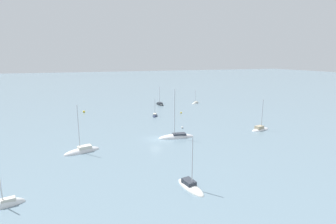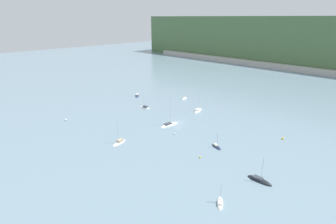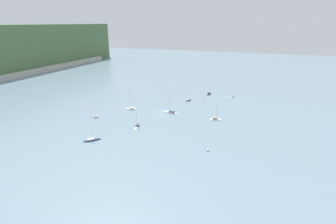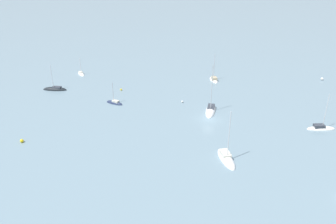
{
  "view_description": "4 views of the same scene",
  "coord_description": "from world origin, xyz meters",
  "px_view_note": "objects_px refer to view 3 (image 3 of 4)",
  "views": [
    {
      "loc": [
        -55.92,
        17.31,
        18.76
      ],
      "look_at": [
        17.48,
        -9.4,
        2.38
      ],
      "focal_mm": 28.0,
      "sensor_mm": 36.0,
      "label": 1
    },
    {
      "loc": [
        67.2,
        -73.95,
        40.79
      ],
      "look_at": [
        -9.16,
        3.09,
        1.42
      ],
      "focal_mm": 28.0,
      "sensor_mm": 36.0,
      "label": 2
    },
    {
      "loc": [
        -118.62,
        -48.51,
        43.86
      ],
      "look_at": [
        -7.12,
        -5.97,
        2.78
      ],
      "focal_mm": 28.0,
      "sensor_mm": 36.0,
      "label": 3
    },
    {
      "loc": [
        2.27,
        67.8,
        32.12
      ],
      "look_at": [
        9.04,
        2.85,
        2.77
      ],
      "focal_mm": 35.0,
      "sensor_mm": 36.0,
      "label": 4
    }
  ],
  "objects_px": {
    "sailboat_4": "(171,113)",
    "mooring_buoy_1": "(205,102)",
    "sailboat_0": "(131,109)",
    "sailboat_5": "(96,118)",
    "mooring_buoy_3": "(163,92)",
    "mooring_buoy_0": "(208,150)",
    "sailboat_1": "(232,97)",
    "sailboat_8": "(92,140)",
    "mooring_buoy_2": "(184,109)",
    "sailboat_3": "(209,94)",
    "sailboat_6": "(216,119)",
    "sailboat_7": "(137,127)",
    "sailboat_2": "(189,101)"
  },
  "relations": [
    {
      "from": "sailboat_8",
      "to": "sailboat_2",
      "type": "bearing_deg",
      "value": 27.62
    },
    {
      "from": "sailboat_0",
      "to": "mooring_buoy_0",
      "type": "height_order",
      "value": "sailboat_0"
    },
    {
      "from": "mooring_buoy_2",
      "to": "mooring_buoy_3",
      "type": "distance_m",
      "value": 38.62
    },
    {
      "from": "sailboat_0",
      "to": "sailboat_7",
      "type": "xyz_separation_m",
      "value": [
        -20.9,
        -14.32,
        0.02
      ]
    },
    {
      "from": "sailboat_3",
      "to": "sailboat_7",
      "type": "height_order",
      "value": "sailboat_7"
    },
    {
      "from": "sailboat_5",
      "to": "mooring_buoy_3",
      "type": "relative_size",
      "value": 9.91
    },
    {
      "from": "sailboat_4",
      "to": "mooring_buoy_1",
      "type": "bearing_deg",
      "value": -108.8
    },
    {
      "from": "sailboat_5",
      "to": "mooring_buoy_0",
      "type": "relative_size",
      "value": 8.56
    },
    {
      "from": "mooring_buoy_0",
      "to": "mooring_buoy_2",
      "type": "relative_size",
      "value": 1.55
    },
    {
      "from": "mooring_buoy_0",
      "to": "mooring_buoy_2",
      "type": "xyz_separation_m",
      "value": [
        41.36,
        22.3,
        -0.15
      ]
    },
    {
      "from": "sailboat_0",
      "to": "sailboat_6",
      "type": "relative_size",
      "value": 1.23
    },
    {
      "from": "mooring_buoy_2",
      "to": "mooring_buoy_3",
      "type": "bearing_deg",
      "value": 38.25
    },
    {
      "from": "sailboat_6",
      "to": "sailboat_4",
      "type": "bearing_deg",
      "value": 164.04
    },
    {
      "from": "sailboat_8",
      "to": "mooring_buoy_1",
      "type": "distance_m",
      "value": 72.59
    },
    {
      "from": "sailboat_2",
      "to": "sailboat_7",
      "type": "xyz_separation_m",
      "value": [
        -47.61,
        9.3,
        0.04
      ]
    },
    {
      "from": "sailboat_0",
      "to": "sailboat_5",
      "type": "bearing_deg",
      "value": 42.75
    },
    {
      "from": "sailboat_2",
      "to": "sailboat_8",
      "type": "xyz_separation_m",
      "value": [
        -65.98,
        19.54,
        0.0
      ]
    },
    {
      "from": "sailboat_5",
      "to": "sailboat_2",
      "type": "bearing_deg",
      "value": -139.57
    },
    {
      "from": "sailboat_3",
      "to": "sailboat_4",
      "type": "distance_m",
      "value": 44.63
    },
    {
      "from": "sailboat_1",
      "to": "sailboat_7",
      "type": "relative_size",
      "value": 0.68
    },
    {
      "from": "sailboat_0",
      "to": "sailboat_2",
      "type": "bearing_deg",
      "value": -148.36
    },
    {
      "from": "sailboat_0",
      "to": "mooring_buoy_2",
      "type": "distance_m",
      "value": 27.73
    },
    {
      "from": "sailboat_6",
      "to": "sailboat_8",
      "type": "bearing_deg",
      "value": -147.88
    },
    {
      "from": "sailboat_0",
      "to": "sailboat_3",
      "type": "height_order",
      "value": "sailboat_0"
    },
    {
      "from": "sailboat_1",
      "to": "sailboat_8",
      "type": "height_order",
      "value": "sailboat_8"
    },
    {
      "from": "sailboat_6",
      "to": "mooring_buoy_3",
      "type": "height_order",
      "value": "sailboat_6"
    },
    {
      "from": "mooring_buoy_3",
      "to": "mooring_buoy_2",
      "type": "bearing_deg",
      "value": -141.75
    },
    {
      "from": "sailboat_6",
      "to": "mooring_buoy_1",
      "type": "relative_size",
      "value": 16.06
    },
    {
      "from": "sailboat_2",
      "to": "mooring_buoy_0",
      "type": "xyz_separation_m",
      "value": [
        -58.44,
        -24.68,
        0.33
      ]
    },
    {
      "from": "sailboat_8",
      "to": "mooring_buoy_3",
      "type": "relative_size",
      "value": 11.26
    },
    {
      "from": "sailboat_5",
      "to": "mooring_buoy_1",
      "type": "distance_m",
      "value": 61.93
    },
    {
      "from": "sailboat_1",
      "to": "sailboat_6",
      "type": "relative_size",
      "value": 0.68
    },
    {
      "from": "sailboat_7",
      "to": "mooring_buoy_3",
      "type": "height_order",
      "value": "sailboat_7"
    },
    {
      "from": "sailboat_2",
      "to": "mooring_buoy_2",
      "type": "height_order",
      "value": "sailboat_2"
    },
    {
      "from": "sailboat_0",
      "to": "sailboat_7",
      "type": "relative_size",
      "value": 1.23
    },
    {
      "from": "sailboat_4",
      "to": "sailboat_5",
      "type": "bearing_deg",
      "value": 38.17
    },
    {
      "from": "sailboat_6",
      "to": "mooring_buoy_0",
      "type": "relative_size",
      "value": 10.4
    },
    {
      "from": "sailboat_5",
      "to": "mooring_buoy_3",
      "type": "distance_m",
      "value": 58.39
    },
    {
      "from": "sailboat_6",
      "to": "sailboat_8",
      "type": "xyz_separation_m",
      "value": [
        -40.45,
        40.6,
        -0.08
      ]
    },
    {
      "from": "sailboat_5",
      "to": "mooring_buoy_0",
      "type": "bearing_deg",
      "value": 153.94
    },
    {
      "from": "sailboat_8",
      "to": "mooring_buoy_2",
      "type": "xyz_separation_m",
      "value": [
        48.9,
        -21.91,
        0.18
      ]
    },
    {
      "from": "sailboat_1",
      "to": "sailboat_3",
      "type": "relative_size",
      "value": 0.72
    },
    {
      "from": "sailboat_5",
      "to": "mooring_buoy_2",
      "type": "distance_m",
      "value": 44.92
    },
    {
      "from": "sailboat_1",
      "to": "sailboat_3",
      "type": "height_order",
      "value": "sailboat_3"
    },
    {
      "from": "sailboat_0",
      "to": "mooring_buoy_1",
      "type": "bearing_deg",
      "value": -157.36
    },
    {
      "from": "sailboat_1",
      "to": "mooring_buoy_1",
      "type": "relative_size",
      "value": 10.94
    },
    {
      "from": "mooring_buoy_3",
      "to": "sailboat_6",
      "type": "bearing_deg",
      "value": -132.31
    },
    {
      "from": "sailboat_3",
      "to": "mooring_buoy_3",
      "type": "xyz_separation_m",
      "value": [
        -5.98,
        29.52,
        0.29
      ]
    },
    {
      "from": "mooring_buoy_3",
      "to": "mooring_buoy_0",
      "type": "bearing_deg",
      "value": -147.19
    },
    {
      "from": "sailboat_2",
      "to": "mooring_buoy_0",
      "type": "height_order",
      "value": "sailboat_2"
    }
  ]
}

